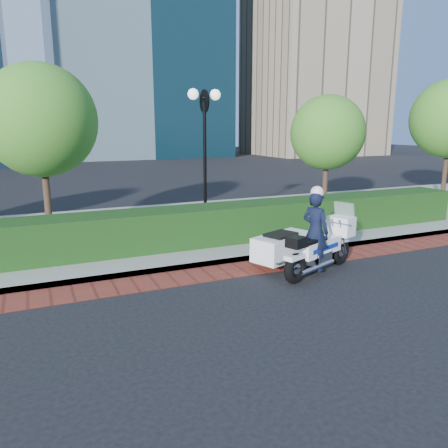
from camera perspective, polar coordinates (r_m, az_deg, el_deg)
name	(u,v)px	position (r m, az deg, el deg)	size (l,w,h in m)	color
ground	(255,294)	(8.86, 4.10, -9.09)	(120.00, 120.00, 0.00)	black
brick_strip	(225,271)	(10.12, 0.08, -6.21)	(60.00, 1.00, 0.01)	maroon
sidewalk	(168,228)	(14.18, -7.38, -0.54)	(60.00, 8.00, 0.15)	gray
hedge_main	(193,226)	(11.83, -4.08, -0.24)	(18.00, 1.20, 1.00)	black
lamppost	(205,137)	(13.39, -2.54, 11.25)	(1.02, 0.70, 4.21)	black
tree_b	(40,121)	(13.75, -22.86, 12.32)	(3.20, 3.20, 4.89)	#332319
tree_c	(328,133)	(17.25, 13.38, 11.52)	(2.80, 2.80, 4.30)	#332319
tower_right	(316,32)	(56.40, 11.91, 23.29)	(14.00, 12.00, 28.00)	gray
police_motorcycle	(304,242)	(10.14, 10.37, -2.33)	(2.57, 1.90, 2.03)	black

